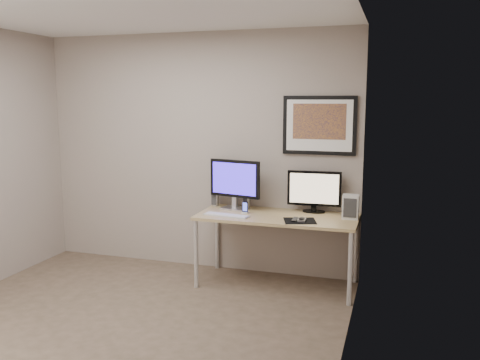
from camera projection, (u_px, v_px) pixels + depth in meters
The scene contains 14 objects.
floor at pixel (123, 328), 4.24m from camera, with size 3.60×3.60×0.00m, color #4C3F2F.
room at pixel (142, 127), 4.40m from camera, with size 3.60×3.60×3.60m.
desk at pixel (277, 222), 5.11m from camera, with size 1.60×0.70×0.73m.
framed_art at pixel (319, 125), 5.17m from camera, with size 0.75×0.04×0.60m.
monitor_large at pixel (235, 182), 5.33m from camera, with size 0.57×0.24×0.53m.
monitor_tv at pixel (314, 190), 5.20m from camera, with size 0.55×0.14×0.43m.
speaker_left at pixel (216, 197), 5.54m from camera, with size 0.08×0.08×0.19m, color #A8A8AC.
speaker_right at pixel (247, 200), 5.46m from camera, with size 0.06×0.06×0.16m, color #A8A8AC.
phone_dock at pixel (245, 207), 5.18m from camera, with size 0.06×0.06×0.13m, color black.
keyboard at pixel (226, 215), 5.07m from camera, with size 0.47×0.13×0.02m, color #B7B7BC.
mousepad at pixel (300, 221), 4.86m from camera, with size 0.30×0.26×0.00m, color black.
mouse at pixel (302, 219), 4.85m from camera, with size 0.06×0.11×0.04m, color black.
remote at pixel (295, 219), 4.88m from camera, with size 0.04×0.17×0.02m, color black.
fan_unit at pixel (351, 207), 4.94m from camera, with size 0.16×0.11×0.24m, color silver.
Camera 1 is at (2.13, -3.51, 1.89)m, focal length 38.00 mm.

